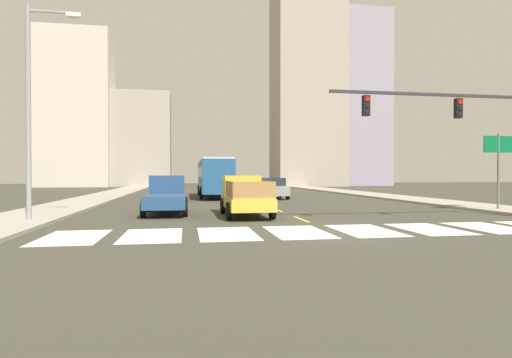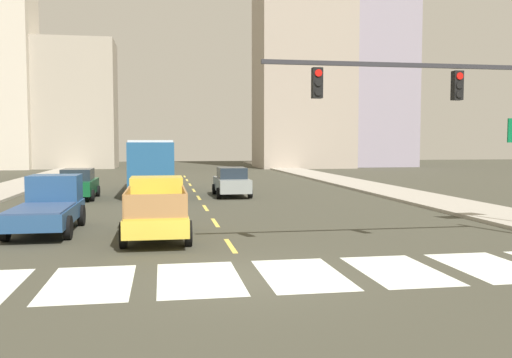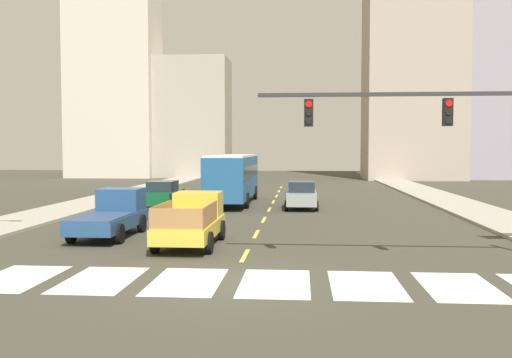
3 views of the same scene
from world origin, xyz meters
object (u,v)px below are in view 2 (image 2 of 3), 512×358
(sedan_far, at_px, (78,184))
(city_bus, at_px, (152,162))
(sedan_mid, at_px, (232,182))
(pickup_dark, at_px, (49,205))
(traffic_signal_gantry, at_px, (496,107))
(pickup_stakebed, at_px, (157,209))

(sedan_far, bearing_deg, city_bus, 34.96)
(sedan_mid, bearing_deg, pickup_dark, -126.49)
(city_bus, bearing_deg, traffic_signal_gantry, -65.08)
(traffic_signal_gantry, bearing_deg, pickup_stakebed, 157.18)
(city_bus, xyz_separation_m, traffic_signal_gantry, (10.28, -20.42, 2.30))
(sedan_far, relative_size, sedan_mid, 1.00)
(pickup_dark, xyz_separation_m, city_bus, (3.47, 14.39, 1.03))
(sedan_far, relative_size, traffic_signal_gantry, 0.42)
(city_bus, xyz_separation_m, sedan_mid, (4.65, -2.88, -1.09))
(sedan_far, xyz_separation_m, traffic_signal_gantry, (14.34, -17.34, 3.40))
(pickup_stakebed, xyz_separation_m, pickup_dark, (-3.86, 1.87, -0.02))
(city_bus, height_order, traffic_signal_gantry, traffic_signal_gantry)
(pickup_stakebed, relative_size, sedan_mid, 1.18)
(pickup_dark, height_order, traffic_signal_gantry, traffic_signal_gantry)
(city_bus, xyz_separation_m, sedan_far, (-4.06, -3.08, -1.09))
(sedan_mid, bearing_deg, pickup_stakebed, -108.94)
(pickup_stakebed, xyz_separation_m, traffic_signal_gantry, (9.89, -4.16, 3.32))
(city_bus, height_order, sedan_far, city_bus)
(city_bus, distance_m, sedan_far, 5.22)
(pickup_stakebed, relative_size, sedan_far, 1.18)
(pickup_dark, height_order, sedan_mid, pickup_dark)
(pickup_stakebed, bearing_deg, sedan_far, 110.30)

